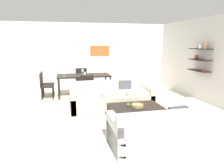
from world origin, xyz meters
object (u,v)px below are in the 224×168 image
(dining_chair_foot, at_px, (87,86))
(wine_glass_foot, at_px, (85,74))
(wine_glass_left_near, at_px, (64,73))
(wine_glass_head, at_px, (83,71))
(decorative_bowl, at_px, (137,105))
(dining_chair_head, at_px, (82,78))
(dining_table, at_px, (84,77))
(coffee_table, at_px, (136,114))
(dining_chair_left_far, at_px, (45,82))
(sofa_beige, at_px, (111,99))
(apple_on_coffee_table, at_px, (128,105))
(dining_chair_left_near, at_px, (45,84))
(wine_glass_left_far, at_px, (64,72))
(loveseat_white, at_px, (151,132))

(dining_chair_foot, bearing_deg, wine_glass_foot, 90.00)
(wine_glass_left_near, relative_size, wine_glass_head, 0.95)
(wine_glass_left_near, bearing_deg, decorative_bowl, -59.89)
(dining_chair_head, bearing_deg, dining_table, -90.00)
(coffee_table, relative_size, dining_chair_left_far, 1.43)
(sofa_beige, relative_size, apple_on_coffee_table, 32.56)
(dining_chair_left_far, relative_size, wine_glass_foot, 5.50)
(decorative_bowl, bearing_deg, sofa_beige, 106.44)
(dining_chair_head, xyz_separation_m, dining_chair_left_near, (-1.35, -1.09, 0.00))
(sofa_beige, relative_size, wine_glass_left_far, 13.55)
(sofa_beige, xyz_separation_m, wine_glass_left_far, (-1.31, 1.89, 0.58))
(decorative_bowl, distance_m, apple_on_coffee_table, 0.23)
(coffee_table, height_order, dining_chair_left_near, dining_chair_left_near)
(apple_on_coffee_table, relative_size, dining_chair_head, 0.08)
(dining_chair_left_far, height_order, dining_chair_head, same)
(wine_glass_left_near, bearing_deg, dining_chair_foot, -47.56)
(dining_chair_left_far, bearing_deg, dining_chair_foot, -38.89)
(loveseat_white, bearing_deg, wine_glass_left_near, 109.77)
(decorative_bowl, xyz_separation_m, wine_glass_left_near, (-1.67, 2.88, 0.44))
(dining_chair_head, distance_m, dining_chair_left_near, 1.74)
(dining_chair_left_far, xyz_separation_m, dining_chair_left_near, (0.00, -0.43, 0.00))
(loveseat_white, xyz_separation_m, dining_chair_foot, (-0.79, 3.38, 0.21))
(dining_chair_left_near, height_order, wine_glass_left_near, wine_glass_left_near)
(dining_table, xyz_separation_m, wine_glass_head, (-0.00, 0.41, 0.18))
(dining_table, height_order, wine_glass_left_near, wine_glass_left_near)
(wine_glass_foot, distance_m, wine_glass_head, 0.83)
(loveseat_white, xyz_separation_m, coffee_table, (0.16, 1.27, -0.10))
(sofa_beige, relative_size, loveseat_white, 1.60)
(apple_on_coffee_table, xyz_separation_m, wine_glass_left_far, (-1.47, 3.01, 0.46))
(coffee_table, xyz_separation_m, wine_glass_left_near, (-1.65, 2.87, 0.67))
(wine_glass_left_near, bearing_deg, wine_glass_left_far, 90.00)
(loveseat_white, relative_size, dining_chair_left_near, 1.68)
(dining_table, bearing_deg, apple_on_coffee_table, -75.12)
(dining_table, distance_m, wine_glass_foot, 0.45)
(decorative_bowl, distance_m, wine_glass_foot, 2.80)
(wine_glass_foot, bearing_deg, wine_glass_left_far, 142.77)
(dining_chair_head, distance_m, wine_glass_left_far, 1.10)
(sofa_beige, distance_m, dining_chair_head, 2.73)
(loveseat_white, height_order, dining_table, loveseat_white)
(apple_on_coffee_table, bearing_deg, loveseat_white, -89.12)
(sofa_beige, xyz_separation_m, wine_glass_foot, (-0.61, 1.36, 0.57))
(coffee_table, height_order, wine_glass_left_near, wine_glass_left_near)
(dining_chair_left_far, xyz_separation_m, wine_glass_left_near, (0.66, -0.33, 0.35))
(apple_on_coffee_table, bearing_deg, dining_chair_head, 101.52)
(sofa_beige, height_order, dining_chair_foot, dining_chair_foot)
(decorative_bowl, bearing_deg, dining_chair_foot, 114.68)
(wine_glass_head, bearing_deg, coffee_table, -74.35)
(loveseat_white, height_order, wine_glass_foot, wine_glass_foot)
(dining_chair_foot, bearing_deg, wine_glass_left_far, 124.98)
(dining_chair_left_far, bearing_deg, apple_on_coffee_table, -55.67)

